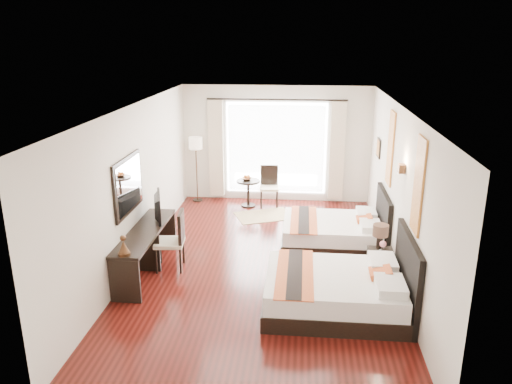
# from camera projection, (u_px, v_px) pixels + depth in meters

# --- Properties ---
(floor) EXTENTS (4.50, 7.50, 0.01)m
(floor) POSITION_uv_depth(u_px,v_px,m) (263.00, 265.00, 8.89)
(floor) COLOR #350D09
(floor) RESTS_ON ground
(ceiling) EXTENTS (4.50, 7.50, 0.02)m
(ceiling) POSITION_uv_depth(u_px,v_px,m) (264.00, 108.00, 8.05)
(ceiling) COLOR white
(ceiling) RESTS_ON wall_headboard
(wall_headboard) EXTENTS (0.01, 7.50, 2.80)m
(wall_headboard) POSITION_uv_depth(u_px,v_px,m) (399.00, 194.00, 8.26)
(wall_headboard) COLOR silver
(wall_headboard) RESTS_ON floor
(wall_desk) EXTENTS (0.01, 7.50, 2.80)m
(wall_desk) POSITION_uv_depth(u_px,v_px,m) (135.00, 186.00, 8.67)
(wall_desk) COLOR silver
(wall_desk) RESTS_ON floor
(wall_window) EXTENTS (4.50, 0.01, 2.80)m
(wall_window) POSITION_uv_depth(u_px,v_px,m) (276.00, 144.00, 12.02)
(wall_window) COLOR silver
(wall_window) RESTS_ON floor
(wall_entry) EXTENTS (4.50, 0.01, 2.80)m
(wall_entry) POSITION_uv_depth(u_px,v_px,m) (233.00, 303.00, 4.91)
(wall_entry) COLOR silver
(wall_entry) RESTS_ON floor
(window_glass) EXTENTS (2.40, 0.02, 2.20)m
(window_glass) POSITION_uv_depth(u_px,v_px,m) (276.00, 148.00, 12.04)
(window_glass) COLOR white
(window_glass) RESTS_ON wall_window
(sheer_curtain) EXTENTS (2.30, 0.02, 2.10)m
(sheer_curtain) POSITION_uv_depth(u_px,v_px,m) (276.00, 149.00, 11.98)
(sheer_curtain) COLOR white
(sheer_curtain) RESTS_ON wall_window
(drape_left) EXTENTS (0.35, 0.14, 2.35)m
(drape_left) POSITION_uv_depth(u_px,v_px,m) (216.00, 149.00, 12.08)
(drape_left) COLOR beige
(drape_left) RESTS_ON floor
(drape_right) EXTENTS (0.35, 0.14, 2.35)m
(drape_right) POSITION_uv_depth(u_px,v_px,m) (337.00, 151.00, 11.82)
(drape_right) COLOR beige
(drape_right) RESTS_ON floor
(art_panel_near) EXTENTS (0.03, 0.50, 1.35)m
(art_panel_near) POSITION_uv_depth(u_px,v_px,m) (418.00, 186.00, 6.81)
(art_panel_near) COLOR brown
(art_panel_near) RESTS_ON wall_headboard
(art_panel_far) EXTENTS (0.03, 0.50, 1.35)m
(art_panel_far) POSITION_uv_depth(u_px,v_px,m) (391.00, 148.00, 9.06)
(art_panel_far) COLOR brown
(art_panel_far) RESTS_ON wall_headboard
(wall_sconce) EXTENTS (0.10, 0.14, 0.14)m
(wall_sconce) POSITION_uv_depth(u_px,v_px,m) (401.00, 169.00, 7.80)
(wall_sconce) COLOR #412817
(wall_sconce) RESTS_ON wall_headboard
(mirror_frame) EXTENTS (0.04, 1.25, 0.95)m
(mirror_frame) POSITION_uv_depth(u_px,v_px,m) (128.00, 185.00, 8.23)
(mirror_frame) COLOR black
(mirror_frame) RESTS_ON wall_desk
(mirror_glass) EXTENTS (0.01, 1.12, 0.82)m
(mirror_glass) POSITION_uv_depth(u_px,v_px,m) (129.00, 185.00, 8.23)
(mirror_glass) COLOR white
(mirror_glass) RESTS_ON mirror_frame
(bed_near) EXTENTS (2.11, 1.64, 1.19)m
(bed_near) POSITION_uv_depth(u_px,v_px,m) (340.00, 290.00, 7.39)
(bed_near) COLOR black
(bed_near) RESTS_ON floor
(bed_far) EXTENTS (1.95, 1.52, 1.09)m
(bed_far) POSITION_uv_depth(u_px,v_px,m) (336.00, 231.00, 9.64)
(bed_far) COLOR black
(bed_far) RESTS_ON floor
(nightstand) EXTENTS (0.41, 0.51, 0.49)m
(nightstand) POSITION_uv_depth(u_px,v_px,m) (380.00, 265.00, 8.33)
(nightstand) COLOR black
(nightstand) RESTS_ON floor
(table_lamp) EXTENTS (0.26, 0.26, 0.41)m
(table_lamp) POSITION_uv_depth(u_px,v_px,m) (380.00, 232.00, 8.30)
(table_lamp) COLOR black
(table_lamp) RESTS_ON nightstand
(vase) EXTENTS (0.16, 0.16, 0.13)m
(vase) POSITION_uv_depth(u_px,v_px,m) (382.00, 250.00, 8.13)
(vase) COLOR black
(vase) RESTS_ON nightstand
(console_desk) EXTENTS (0.50, 2.20, 0.76)m
(console_desk) POSITION_uv_depth(u_px,v_px,m) (146.00, 251.00, 8.56)
(console_desk) COLOR black
(console_desk) RESTS_ON floor
(television) EXTENTS (0.34, 0.81, 0.47)m
(television) POSITION_uv_depth(u_px,v_px,m) (154.00, 207.00, 8.90)
(television) COLOR black
(television) RESTS_ON console_desk
(bronze_figurine) EXTENTS (0.21, 0.21, 0.28)m
(bronze_figurine) POSITION_uv_depth(u_px,v_px,m) (124.00, 246.00, 7.46)
(bronze_figurine) COLOR #412817
(bronze_figurine) RESTS_ON console_desk
(desk_chair) EXTENTS (0.53, 0.53, 1.05)m
(desk_chair) POSITION_uv_depth(u_px,v_px,m) (171.00, 251.00, 8.68)
(desk_chair) COLOR beige
(desk_chair) RESTS_ON floor
(floor_lamp) EXTENTS (0.32, 0.32, 1.59)m
(floor_lamp) POSITION_uv_depth(u_px,v_px,m) (196.00, 147.00, 11.93)
(floor_lamp) COLOR black
(floor_lamp) RESTS_ON floor
(side_table) EXTENTS (0.56, 0.56, 0.64)m
(side_table) POSITION_uv_depth(u_px,v_px,m) (248.00, 193.00, 11.86)
(side_table) COLOR black
(side_table) RESTS_ON floor
(fruit_bowl) EXTENTS (0.29, 0.29, 0.06)m
(fruit_bowl) POSITION_uv_depth(u_px,v_px,m) (247.00, 179.00, 11.76)
(fruit_bowl) COLOR #432518
(fruit_bowl) RESTS_ON side_table
(window_chair) EXTENTS (0.48, 0.48, 0.96)m
(window_chair) POSITION_uv_depth(u_px,v_px,m) (269.00, 194.00, 11.91)
(window_chair) COLOR beige
(window_chair) RESTS_ON floor
(jute_rug) EXTENTS (1.45, 1.24, 0.01)m
(jute_rug) POSITION_uv_depth(u_px,v_px,m) (264.00, 216.00, 11.30)
(jute_rug) COLOR tan
(jute_rug) RESTS_ON floor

